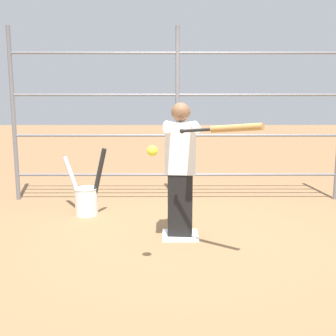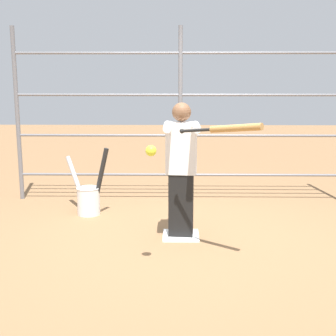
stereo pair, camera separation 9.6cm
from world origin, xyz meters
name	(u,v)px [view 1 (the left image)]	position (x,y,z in m)	size (l,w,h in m)	color
ground_plane	(180,236)	(0.00, 0.00, 0.00)	(24.00, 24.00, 0.00)	olive
home_plate	(180,235)	(0.00, 0.00, 0.01)	(0.40, 0.40, 0.02)	white
fence_backstop	(177,115)	(0.00, -1.60, 1.22)	(4.66, 0.06, 2.44)	slate
batter	(181,166)	(0.00, 0.01, 0.80)	(0.38, 0.52, 1.49)	black
baseball_bat_swinging	(229,128)	(-0.42, 0.74, 1.30)	(0.73, 0.61, 0.16)	black
softball_in_flight	(152,151)	(0.27, 0.99, 1.13)	(0.10, 0.10, 0.10)	yellow
bat_bucket	(86,198)	(1.19, -0.84, 0.22)	(0.67, 0.61, 0.88)	white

